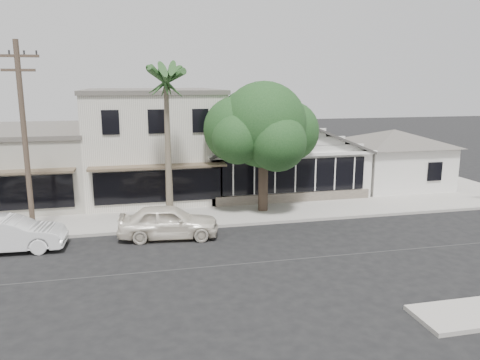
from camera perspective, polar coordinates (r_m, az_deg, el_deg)
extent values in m
plane|color=black|center=(19.20, 0.88, -10.15)|extent=(140.00, 140.00, 0.00)
cube|color=#9E9991|center=(25.34, -20.94, -5.26)|extent=(90.00, 3.50, 0.15)
cube|color=white|center=(31.70, 4.28, 1.50)|extent=(10.00, 8.00, 3.00)
cube|color=black|center=(27.88, 6.74, 0.53)|extent=(8.80, 0.10, 2.00)
cube|color=#60564C|center=(28.19, 6.67, -2.26)|extent=(9.60, 0.18, 0.70)
cube|color=white|center=(34.14, 18.06, 1.69)|extent=(6.00, 6.00, 3.00)
cube|color=silver|center=(31.06, -10.52, 4.38)|extent=(8.00, 10.00, 6.50)
cube|color=#B0AC9E|center=(32.14, -26.68, 1.48)|extent=(10.00, 10.00, 4.20)
cylinder|color=brown|center=(23.13, -24.71, 4.09)|extent=(0.24, 0.24, 9.00)
cube|color=brown|center=(23.00, -25.55, 13.50)|extent=(1.80, 0.12, 0.12)
cube|color=brown|center=(22.98, -25.42, 12.01)|extent=(1.40, 0.12, 0.12)
imported|color=silver|center=(22.21, -8.71, -5.03)|extent=(4.83, 2.39, 1.58)
imported|color=white|center=(22.60, -26.35, -5.94)|extent=(4.71, 1.80, 1.53)
cylinder|color=#423428|center=(25.97, 2.83, -0.96)|extent=(0.54, 0.54, 2.87)
sphere|color=#183917|center=(25.42, 2.91, 6.75)|extent=(4.66, 4.66, 4.66)
sphere|color=#183917|center=(26.46, 5.96, 5.93)|extent=(3.41, 3.41, 3.41)
sphere|color=#183917|center=(25.45, -0.45, 6.16)|extent=(3.59, 3.59, 3.59)
sphere|color=#183917|center=(24.33, 4.57, 4.58)|extent=(3.05, 3.05, 3.05)
sphere|color=#183917|center=(26.65, 0.95, 7.58)|extent=(3.23, 3.23, 3.23)
sphere|color=#183917|center=(26.88, 4.42, 8.35)|extent=(2.87, 2.87, 2.87)
sphere|color=#183917|center=(24.40, -0.31, 5.07)|extent=(2.69, 2.69, 2.69)
cone|color=#726651|center=(23.56, -8.75, 2.82)|extent=(0.40, 0.40, 7.09)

